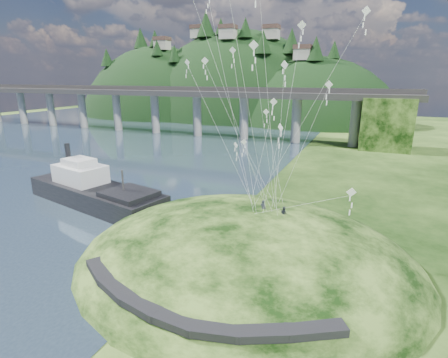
% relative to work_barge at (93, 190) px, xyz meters
% --- Properties ---
extents(ground, '(320.00, 320.00, 0.00)m').
position_rel_work_barge_xyz_m(ground, '(17.78, -8.77, -2.10)').
color(ground, black).
rests_on(ground, ground).
extents(grass_hill, '(36.00, 32.00, 13.00)m').
position_rel_work_barge_xyz_m(grass_hill, '(25.78, -6.77, -3.60)').
color(grass_hill, black).
rests_on(grass_hill, ground).
extents(footpath, '(22.29, 5.84, 0.83)m').
position_rel_work_barge_xyz_m(footpath, '(25.25, -18.51, -0.01)').
color(footpath, black).
rests_on(footpath, ground).
extents(bridge, '(160.00, 11.00, 15.00)m').
position_rel_work_barge_xyz_m(bridge, '(-8.67, 61.30, 7.61)').
color(bridge, '#2D2B2B').
rests_on(bridge, ground).
extents(far_ridge, '(153.00, 70.00, 94.50)m').
position_rel_work_barge_xyz_m(far_ridge, '(-25.80, 113.41, -9.53)').
color(far_ridge, black).
rests_on(far_ridge, ground).
extents(work_barge, '(24.77, 11.77, 8.37)m').
position_rel_work_barge_xyz_m(work_barge, '(0.00, 0.00, 0.00)').
color(work_barge, black).
rests_on(work_barge, ground).
extents(wooden_dock, '(12.25, 2.39, 0.87)m').
position_rel_work_barge_xyz_m(wooden_dock, '(12.60, -2.86, -1.71)').
color(wooden_dock, '#3B2618').
rests_on(wooden_dock, ground).
extents(kite_flyers, '(3.07, 1.07, 1.86)m').
position_rel_work_barge_xyz_m(kite_flyers, '(28.13, -4.76, 3.59)').
color(kite_flyers, '#272B34').
rests_on(kite_flyers, ground).
extents(kite_swarm, '(19.05, 15.06, 19.84)m').
position_rel_work_barge_xyz_m(kite_swarm, '(26.55, -4.00, 15.92)').
color(kite_swarm, white).
rests_on(kite_swarm, ground).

